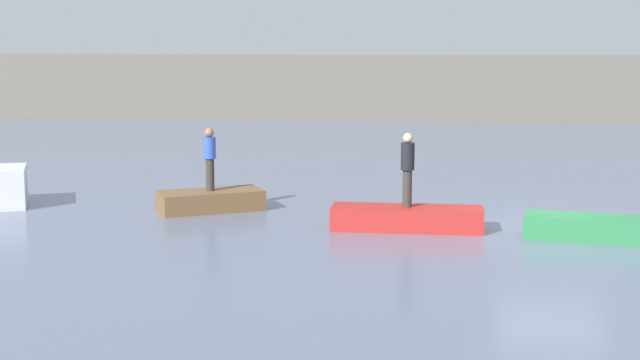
{
  "coord_description": "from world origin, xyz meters",
  "views": [
    {
      "loc": [
        -3.14,
        -21.53,
        4.47
      ],
      "look_at": [
        -5.71,
        1.67,
        0.85
      ],
      "focal_mm": 51.29,
      "sensor_mm": 36.0,
      "label": 1
    }
  ],
  "objects": [
    {
      "name": "person_blue_shirt",
      "position": [
        -8.58,
        1.58,
        1.45
      ],
      "size": [
        0.32,
        0.32,
        1.65
      ],
      "color": "#38332D",
      "rests_on": "rowboat_brown"
    },
    {
      "name": "rowboat_brown",
      "position": [
        -8.58,
        1.58,
        0.26
      ],
      "size": [
        2.94,
        2.32,
        0.53
      ],
      "primitive_type": "cube",
      "rotation": [
        0.0,
        0.0,
        0.49
      ],
      "color": "brown",
      "rests_on": "ground_plane"
    },
    {
      "name": "rowboat_red",
      "position": [
        -3.43,
        -0.27,
        0.27
      ],
      "size": [
        3.57,
        1.09,
        0.54
      ],
      "primitive_type": "cube",
      "rotation": [
        0.0,
        0.0,
        -0.01
      ],
      "color": "red",
      "rests_on": "ground_plane"
    },
    {
      "name": "embankment_wall",
      "position": [
        0.0,
        28.62,
        1.79
      ],
      "size": [
        80.0,
        1.2,
        3.58
      ],
      "primitive_type": "cube",
      "color": "#666056",
      "rests_on": "ground_plane"
    },
    {
      "name": "rowboat_green",
      "position": [
        1.01,
        -0.97,
        0.26
      ],
      "size": [
        3.68,
        1.58,
        0.53
      ],
      "primitive_type": "cube",
      "rotation": [
        0.0,
        0.0,
        -0.17
      ],
      "color": "#2D7F47",
      "rests_on": "ground_plane"
    },
    {
      "name": "ground_plane",
      "position": [
        0.0,
        0.0,
        0.0
      ],
      "size": [
        120.0,
        120.0,
        0.0
      ],
      "primitive_type": "plane",
      "color": "slate"
    },
    {
      "name": "person_dark_shirt",
      "position": [
        -3.43,
        -0.27,
        1.52
      ],
      "size": [
        0.32,
        0.32,
        1.75
      ],
      "color": "#38332D",
      "rests_on": "rowboat_red"
    }
  ]
}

